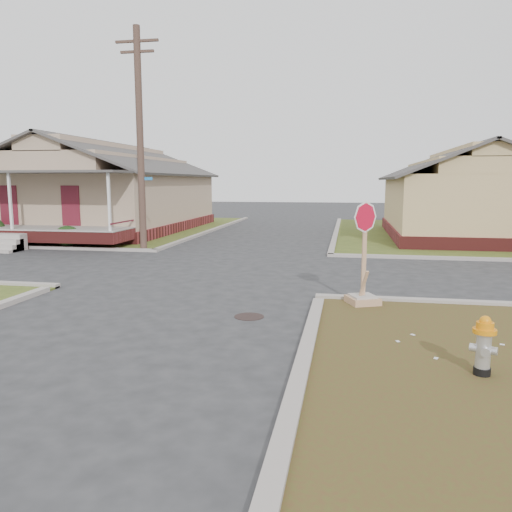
# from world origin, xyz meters

# --- Properties ---
(ground) EXTENTS (120.00, 120.00, 0.00)m
(ground) POSITION_xyz_m (0.00, 0.00, 0.00)
(ground) COLOR #29292B
(ground) RESTS_ON ground
(verge_far_left) EXTENTS (19.00, 19.00, 0.05)m
(verge_far_left) POSITION_xyz_m (-13.00, 18.00, 0.03)
(verge_far_left) COLOR #3C4A1A
(verge_far_left) RESTS_ON ground
(curbs) EXTENTS (80.00, 40.00, 0.12)m
(curbs) POSITION_xyz_m (0.00, 5.00, 0.00)
(curbs) COLOR gray
(curbs) RESTS_ON ground
(manhole) EXTENTS (0.64, 0.64, 0.01)m
(manhole) POSITION_xyz_m (2.20, -0.50, 0.01)
(manhole) COLOR black
(manhole) RESTS_ON ground
(corner_house) EXTENTS (10.10, 15.50, 5.30)m
(corner_house) POSITION_xyz_m (-10.00, 16.68, 2.28)
(corner_house) COLOR maroon
(corner_house) RESTS_ON ground
(side_house_yellow) EXTENTS (7.60, 11.60, 4.70)m
(side_house_yellow) POSITION_xyz_m (10.00, 16.50, 2.19)
(side_house_yellow) COLOR maroon
(side_house_yellow) RESTS_ON ground
(utility_pole) EXTENTS (1.80, 0.28, 9.00)m
(utility_pole) POSITION_xyz_m (-4.20, 8.90, 4.66)
(utility_pole) COLOR #442E27
(utility_pole) RESTS_ON ground
(fire_hydrant) EXTENTS (0.33, 0.33, 0.90)m
(fire_hydrant) POSITION_xyz_m (6.25, -3.18, 0.54)
(fire_hydrant) COLOR black
(fire_hydrant) RESTS_ON ground
(stop_sign) EXTENTS (0.68, 0.66, 2.39)m
(stop_sign) POSITION_xyz_m (4.63, 0.94, 0.57)
(stop_sign) COLOR tan
(stop_sign) RESTS_ON ground
(hedge_right) EXTENTS (1.29, 1.06, 0.98)m
(hedge_right) POSITION_xyz_m (-7.76, 9.02, 0.54)
(hedge_right) COLOR #163312
(hedge_right) RESTS_ON verge_far_left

